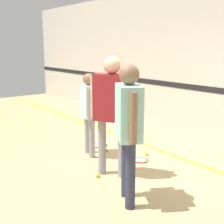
% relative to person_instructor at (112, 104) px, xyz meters
% --- Properties ---
extents(ground_plane, '(16.00, 16.00, 0.00)m').
position_rel_person_instructor_xyz_m(ground_plane, '(-0.04, 0.06, -1.09)').
color(ground_plane, tan).
extents(floor_stripe, '(14.40, 0.10, 0.01)m').
position_rel_person_instructor_xyz_m(floor_stripe, '(-0.04, 1.37, -1.08)').
color(floor_stripe, yellow).
rests_on(floor_stripe, ground_plane).
extents(person_instructor, '(0.59, 0.49, 1.76)m').
position_rel_person_instructor_xyz_m(person_instructor, '(0.00, 0.00, 0.00)').
color(person_instructor, gray).
rests_on(person_instructor, ground_plane).
extents(person_student_left, '(0.53, 0.32, 1.45)m').
position_rel_person_instructor_xyz_m(person_student_left, '(-0.93, 0.21, -0.19)').
color(person_student_left, gray).
rests_on(person_student_left, ground_plane).
extents(person_student_right, '(0.57, 0.46, 1.70)m').
position_rel_person_instructor_xyz_m(person_student_right, '(0.77, -0.34, -0.04)').
color(person_student_right, '#2D334C').
rests_on(person_student_right, ground_plane).
extents(racket_spare_on_floor, '(0.35, 0.49, 0.03)m').
position_rel_person_instructor_xyz_m(racket_spare_on_floor, '(-0.19, 0.72, -1.08)').
color(racket_spare_on_floor, red).
rests_on(racket_spare_on_floor, ground_plane).
extents(racket_second_spare, '(0.54, 0.35, 0.03)m').
position_rel_person_instructor_xyz_m(racket_second_spare, '(-1.23, 0.64, -1.08)').
color(racket_second_spare, '#28282D').
rests_on(racket_second_spare, ground_plane).
extents(tennis_ball_near_instructor, '(0.07, 0.07, 0.07)m').
position_rel_person_instructor_xyz_m(tennis_ball_near_instructor, '(-0.06, -0.22, -1.05)').
color(tennis_ball_near_instructor, '#CCE038').
rests_on(tennis_ball_near_instructor, ground_plane).
extents(tennis_ball_by_spare_racket, '(0.07, 0.07, 0.07)m').
position_rel_person_instructor_xyz_m(tennis_ball_by_spare_racket, '(-0.31, 1.01, -1.05)').
color(tennis_ball_by_spare_racket, '#CCE038').
rests_on(tennis_ball_by_spare_racket, ground_plane).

